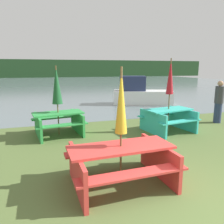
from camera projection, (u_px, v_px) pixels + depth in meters
name	position (u px, v px, depth m)	size (l,w,h in m)	color
ground_plane	(213.00, 224.00, 2.96)	(60.00, 60.00, 0.00)	#516633
water	(58.00, 83.00, 32.08)	(60.00, 50.00, 0.00)	slate
far_treeline	(52.00, 69.00, 50.39)	(80.00, 1.60, 4.00)	#1E3D1E
picnic_table_red	(121.00, 160.00, 3.94)	(1.91, 1.44, 0.72)	red
picnic_table_teal	(168.00, 118.00, 7.27)	(1.74, 1.60, 0.76)	#33B7A8
picnic_table_green	(58.00, 121.00, 6.88)	(1.68, 1.57, 0.72)	green
umbrella_gold	(121.00, 102.00, 3.73)	(0.21, 0.21, 2.11)	brown
umbrella_crimson	(170.00, 77.00, 7.00)	(0.24, 0.24, 2.39)	brown
umbrella_darkgreen	(57.00, 85.00, 6.65)	(0.32, 0.32, 2.16)	brown
boat	(140.00, 94.00, 12.75)	(3.61, 2.40, 1.64)	silver
person	(219.00, 102.00, 8.35)	(0.32, 0.32, 1.62)	#283351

